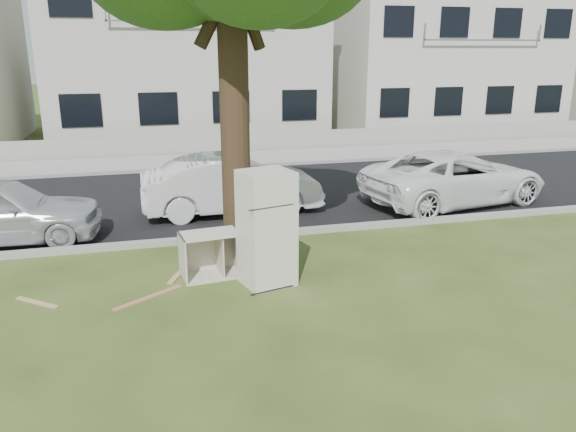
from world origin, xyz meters
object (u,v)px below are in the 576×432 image
object	(u,v)px
fridge	(267,228)
car_center	(232,185)
cabinet	(211,254)
car_right	(455,177)

from	to	relation	value
fridge	car_center	bearing A→B (deg)	73.97
fridge	cabinet	bearing A→B (deg)	133.87
fridge	cabinet	size ratio (longest dim) A/B	1.91
fridge	car_center	distance (m)	4.29
fridge	car_center	world-z (taller)	fridge
fridge	cabinet	distance (m)	1.16
cabinet	car_right	distance (m)	7.28
cabinet	car_right	xyz separation A→B (m)	(6.53, 3.22, 0.28)
car_center	fridge	bearing A→B (deg)	177.92
car_center	car_right	world-z (taller)	car_center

